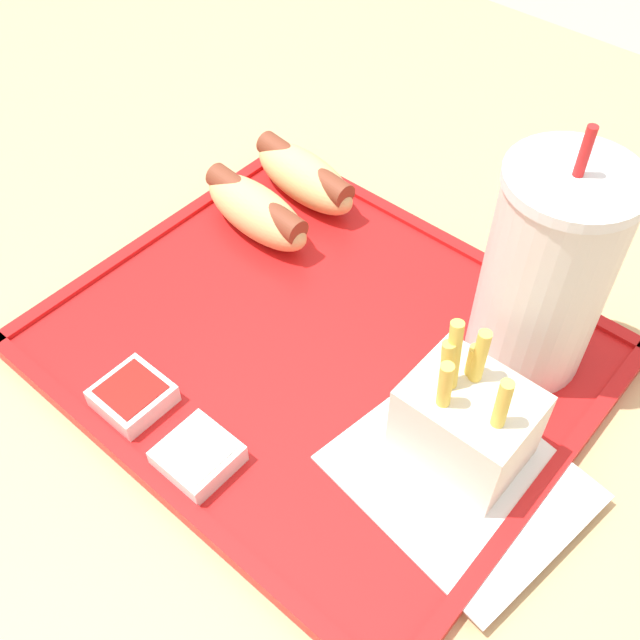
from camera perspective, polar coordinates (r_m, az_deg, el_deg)
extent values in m
plane|color=#ADA393|center=(1.29, -0.57, -22.39)|extent=(8.00, 8.00, 0.00)
cube|color=tan|center=(0.94, -0.74, -15.00)|extent=(1.37, 1.16, 0.75)
cube|color=red|center=(0.60, 0.00, -2.21)|extent=(0.41, 0.34, 0.01)
cube|color=red|center=(0.53, -12.03, -12.21)|extent=(0.41, 0.01, 0.00)
cube|color=red|center=(0.69, 9.14, 6.33)|extent=(0.41, 0.01, 0.00)
cube|color=red|center=(0.70, -12.40, 6.46)|extent=(0.01, 0.34, 0.00)
cube|color=red|center=(0.54, 16.36, -12.32)|extent=(0.01, 0.34, 0.00)
cube|color=white|center=(0.53, 10.58, -11.66)|extent=(0.18, 0.16, 0.00)
cylinder|color=silver|center=(0.55, 16.73, 3.10)|extent=(0.09, 0.09, 0.16)
cylinder|color=silver|center=(0.50, 18.92, 10.05)|extent=(0.09, 0.09, 0.01)
cylinder|color=red|center=(0.48, 19.56, 12.02)|extent=(0.01, 0.01, 0.03)
ellipsoid|color=#DBB270|center=(0.71, -1.20, 10.83)|extent=(0.13, 0.06, 0.05)
cylinder|color=brown|center=(0.70, -1.21, 11.48)|extent=(0.11, 0.04, 0.02)
ellipsoid|color=#DBB270|center=(0.67, -4.87, 8.25)|extent=(0.12, 0.06, 0.05)
cylinder|color=brown|center=(0.67, -4.93, 8.91)|extent=(0.11, 0.03, 0.02)
cube|color=silver|center=(0.52, 11.08, -7.79)|extent=(0.08, 0.07, 0.07)
cylinder|color=#E5C14C|center=(0.49, 9.98, -3.99)|extent=(0.02, 0.02, 0.09)
cylinder|color=#E5C14C|center=(0.48, 9.34, -6.18)|extent=(0.02, 0.02, 0.07)
cylinder|color=#E5C14C|center=(0.49, 9.56, -5.15)|extent=(0.02, 0.01, 0.08)
cylinder|color=#E5C14C|center=(0.50, 11.75, -4.07)|extent=(0.01, 0.01, 0.08)
cylinder|color=#E5C14C|center=(0.50, 11.34, -4.26)|extent=(0.01, 0.01, 0.06)
cylinder|color=#E5C14C|center=(0.48, 13.40, -7.43)|extent=(0.01, 0.01, 0.07)
cube|color=silver|center=(0.53, -9.27, -10.22)|extent=(0.05, 0.05, 0.02)
cube|color=white|center=(0.53, -9.37, -9.77)|extent=(0.04, 0.04, 0.00)
cube|color=silver|center=(0.57, -14.06, -5.64)|extent=(0.05, 0.05, 0.02)
cube|color=#B21914|center=(0.56, -14.21, -5.18)|extent=(0.04, 0.04, 0.00)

